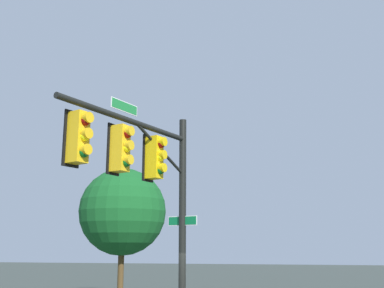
{
  "coord_description": "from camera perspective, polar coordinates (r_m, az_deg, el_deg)",
  "views": [
    {
      "loc": [
        12.32,
        2.92,
        2.67
      ],
      "look_at": [
        0.22,
        0.32,
        5.46
      ],
      "focal_mm": 42.65,
      "sensor_mm": 36.0,
      "label": 1
    }
  ],
  "objects": [
    {
      "name": "tree_near",
      "position": [
        22.96,
        -8.67,
        -8.37
      ],
      "size": [
        4.26,
        4.26,
        6.48
      ],
      "color": "#4F391D",
      "rests_on": "ground_plane"
    },
    {
      "name": "signal_pole_assembly",
      "position": [
        11.3,
        -6.28,
        -3.75
      ],
      "size": [
        4.55,
        2.12,
        6.23
      ],
      "color": "black",
      "rests_on": "ground_plane"
    }
  ]
}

